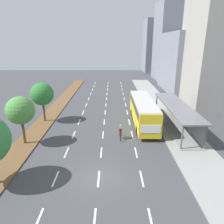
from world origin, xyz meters
TOP-DOWN VIEW (x-y plane):
  - ground_plane at (0.00, 0.00)m, footprint 140.00×140.00m
  - median_strip at (-8.30, 20.00)m, footprint 2.60×52.00m
  - sidewalk_right at (9.25, 20.00)m, footprint 4.50×52.00m
  - lane_divider_left at (-3.50, 18.65)m, footprint 0.14×48.31m
  - lane_divider_center at (0.00, 18.65)m, footprint 0.14×48.31m
  - lane_divider_right at (3.50, 18.65)m, footprint 0.14×48.31m
  - bus_shelter at (9.53, 10.48)m, footprint 2.90×13.28m
  - bus at (5.25, 11.67)m, footprint 2.54×11.29m
  - cyclist at (2.04, 7.05)m, footprint 0.46×1.82m
  - median_tree_second at (-8.38, 5.82)m, footprint 2.93×2.93m
  - median_tree_third at (-8.31, 12.58)m, footprint 3.08×3.08m
  - building_near_right at (17.80, 21.72)m, footprint 7.20×10.74m
  - building_mid_right at (19.10, 32.52)m, footprint 11.87×15.36m
  - building_far_right at (19.45, 48.04)m, footprint 11.07×12.21m
  - building_tall_right at (17.51, 65.68)m, footprint 8.92×9.73m

SIDE VIEW (x-z plane):
  - ground_plane at x=0.00m, z-range 0.00..0.00m
  - lane_divider_left at x=-3.50m, z-range 0.00..0.01m
  - lane_divider_center at x=0.00m, z-range 0.00..0.01m
  - lane_divider_right at x=3.50m, z-range 0.00..0.01m
  - median_strip at x=-8.30m, z-range 0.00..0.12m
  - sidewalk_right at x=9.25m, z-range 0.00..0.15m
  - cyclist at x=2.04m, z-range -0.06..1.65m
  - bus_shelter at x=9.53m, z-range 0.44..3.30m
  - bus at x=5.25m, z-range 0.38..3.75m
  - median_tree_second at x=-8.38m, z-range 1.23..6.42m
  - median_tree_third at x=-8.31m, z-range 1.24..6.60m
  - building_mid_right at x=19.10m, z-range 0.00..12.67m
  - building_tall_right at x=17.51m, z-range 0.00..18.59m
  - building_far_right at x=19.45m, z-range 0.00..21.42m
  - building_near_right at x=17.80m, z-range 0.00..26.14m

